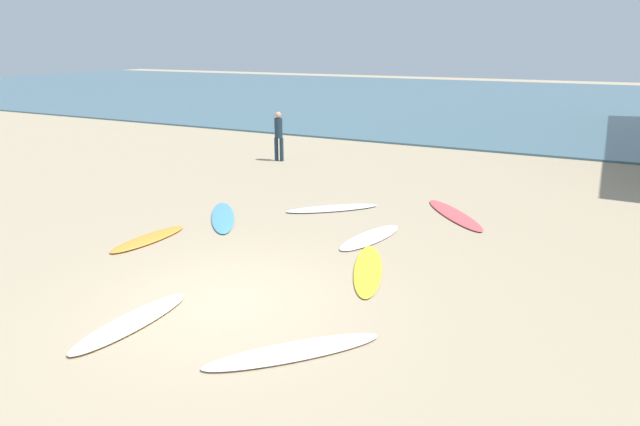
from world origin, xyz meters
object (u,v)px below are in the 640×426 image
object	(u,v)px
surfboard_3	(149,239)
surfboard_4	(454,215)
surfboard_7	(332,208)
beachgoer_mid	(279,134)
surfboard_1	(370,237)
surfboard_6	(294,351)
surfboard_0	(132,322)
surfboard_2	(223,217)
surfboard_5	(368,269)

from	to	relation	value
surfboard_3	surfboard_4	size ratio (longest dim) A/B	0.75
surfboard_7	surfboard_3	bearing A→B (deg)	104.81
surfboard_4	beachgoer_mid	distance (m)	7.99
surfboard_1	surfboard_6	distance (m)	4.67
surfboard_6	surfboard_0	bearing A→B (deg)	53.23
surfboard_7	beachgoer_mid	world-z (taller)	beachgoer_mid
surfboard_3	surfboard_0	bearing A→B (deg)	135.59
surfboard_0	surfboard_2	size ratio (longest dim) A/B	0.88
surfboard_6	beachgoer_mid	world-z (taller)	beachgoer_mid
surfboard_5	beachgoer_mid	bearing A→B (deg)	111.00
surfboard_1	surfboard_0	bearing A→B (deg)	-96.58
surfboard_4	surfboard_7	bearing A→B (deg)	-23.13
surfboard_1	surfboard_6	world-z (taller)	same
surfboard_0	surfboard_6	bearing A→B (deg)	13.28
surfboard_4	surfboard_5	distance (m)	4.08
surfboard_1	surfboard_3	xyz separation A→B (m)	(-4.26, -2.20, 0.01)
surfboard_3	surfboard_5	bearing A→B (deg)	-166.95
surfboard_6	surfboard_5	bearing A→B (deg)	-43.94
surfboard_2	surfboard_5	distance (m)	4.49
surfboard_3	surfboard_5	distance (m)	4.86
surfboard_7	beachgoer_mid	bearing A→B (deg)	3.13
surfboard_4	surfboard_7	world-z (taller)	surfboard_7
surfboard_0	surfboard_3	xyz separation A→B (m)	(-2.32, 2.82, -0.00)
surfboard_3	surfboard_7	bearing A→B (deg)	-119.06
surfboard_1	surfboard_3	world-z (taller)	surfboard_3
surfboard_7	surfboard_5	bearing A→B (deg)	174.82
surfboard_0	surfboard_7	xyz separation A→B (m)	(0.32, 6.55, -0.01)
surfboard_3	surfboard_6	xyz separation A→B (m)	(4.90, -2.43, -0.01)
surfboard_6	surfboard_7	world-z (taller)	surfboard_7
surfboard_0	surfboard_1	xyz separation A→B (m)	(1.95, 5.02, -0.01)
surfboard_5	surfboard_6	distance (m)	3.01
surfboard_4	surfboard_5	size ratio (longest dim) A/B	1.07
surfboard_0	surfboard_5	xyz separation A→B (m)	(2.51, 3.40, -0.01)
surfboard_0	surfboard_6	world-z (taller)	surfboard_0
surfboard_5	surfboard_1	bearing A→B (deg)	90.43
surfboard_2	beachgoer_mid	bearing A→B (deg)	-108.53
surfboard_0	surfboard_6	distance (m)	2.61
surfboard_3	surfboard_7	world-z (taller)	surfboard_3
surfboard_7	surfboard_6	bearing A→B (deg)	160.19
surfboard_0	surfboard_2	bearing A→B (deg)	115.21
surfboard_1	surfboard_7	world-z (taller)	surfboard_7
surfboard_0	surfboard_6	xyz separation A→B (m)	(2.59, 0.39, -0.01)
surfboard_1	surfboard_6	bearing A→B (deg)	-67.52
surfboard_0	surfboard_2	world-z (taller)	surfboard_0
surfboard_0	surfboard_7	distance (m)	6.56
surfboard_2	surfboard_3	xyz separation A→B (m)	(-0.54, -1.93, 0.01)
surfboard_5	surfboard_7	bearing A→B (deg)	105.90
surfboard_3	surfboard_5	world-z (taller)	surfboard_3
surfboard_3	surfboard_4	bearing A→B (deg)	-134.25
surfboard_4	beachgoer_mid	world-z (taller)	beachgoer_mid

